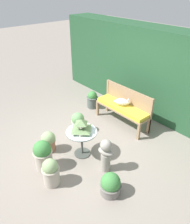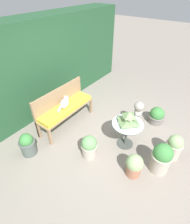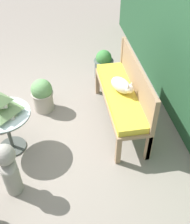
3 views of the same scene
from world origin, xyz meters
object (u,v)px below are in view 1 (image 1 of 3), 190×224
at_px(potted_plant_table_far, 51,172).
at_px(potted_plant_path_edge, 92,99).
at_px(pagoda_birdhouse, 81,126).
at_px(potted_plant_bench_right, 43,155).
at_px(garden_bench, 122,108).
at_px(cat, 122,102).
at_px(potted_plant_table_near, 49,141).
at_px(garden_bust, 106,154).
at_px(patio_table, 82,136).
at_px(potted_plant_patio_mid, 111,185).
at_px(potted_plant_bench_left, 78,122).

height_order(potted_plant_table_far, potted_plant_path_edge, potted_plant_table_far).
distance_m(pagoda_birdhouse, potted_plant_bench_right, 0.91).
xyz_separation_m(garden_bench, cat, (-0.02, 0.01, 0.18)).
distance_m(cat, pagoda_birdhouse, 1.51).
height_order(garden_bench, potted_plant_bench_right, potted_plant_bench_right).
relative_size(garden_bench, potted_plant_table_near, 3.15).
distance_m(cat, garden_bust, 1.71).
xyz_separation_m(cat, pagoda_birdhouse, (0.27, -1.49, 0.09)).
relative_size(patio_table, potted_plant_patio_mid, 1.49).
relative_size(patio_table, potted_plant_bench_right, 1.01).
bearing_deg(garden_bench, potted_plant_bench_left, -113.79).
relative_size(potted_plant_bench_right, potted_plant_path_edge, 1.25).
distance_m(garden_bench, cat, 0.18).
xyz_separation_m(potted_plant_table_near, potted_plant_patio_mid, (1.67, 0.21, -0.05)).
relative_size(potted_plant_bench_right, potted_plant_patio_mid, 1.48).
distance_m(potted_plant_bench_left, potted_plant_patio_mid, 1.94).
distance_m(garden_bench, garden_bust, 1.68).
bearing_deg(potted_plant_patio_mid, garden_bench, 128.06).
height_order(patio_table, pagoda_birdhouse, pagoda_birdhouse).
height_order(patio_table, potted_plant_table_far, patio_table).
relative_size(cat, garden_bust, 0.61).
xyz_separation_m(potted_plant_bench_right, potted_plant_table_far, (0.44, -0.10, -0.04)).
height_order(garden_bust, potted_plant_bench_left, garden_bust).
relative_size(potted_plant_bench_left, potted_plant_table_far, 0.92).
xyz_separation_m(cat, potted_plant_table_near, (-0.30, -1.95, -0.38)).
distance_m(garden_bust, potted_plant_bench_right, 1.21).
bearing_deg(garden_bust, cat, 106.65).
bearing_deg(garden_bench, garden_bust, -57.60).
xyz_separation_m(cat, garden_bust, (0.92, -1.43, -0.23)).
distance_m(pagoda_birdhouse, potted_plant_patio_mid, 1.25).
height_order(potted_plant_table_near, potted_plant_bench_right, potted_plant_bench_right).
bearing_deg(garden_bust, potted_plant_bench_left, 148.53).
xyz_separation_m(garden_bench, potted_plant_path_edge, (-1.14, -0.01, -0.20)).
relative_size(potted_plant_table_near, potted_plant_table_far, 0.85).
distance_m(potted_plant_bench_right, potted_plant_path_edge, 2.57).
bearing_deg(potted_plant_table_near, patio_table, 39.65).
xyz_separation_m(potted_plant_table_near, potted_plant_bench_left, (-0.14, 0.90, 0.02)).
height_order(garden_bust, potted_plant_path_edge, garden_bust).
height_order(potted_plant_patio_mid, potted_plant_table_far, potted_plant_table_far).
relative_size(garden_bench, potted_plant_patio_mid, 3.47).
relative_size(cat, potted_plant_bench_right, 0.70).
relative_size(pagoda_birdhouse, potted_plant_path_edge, 0.74).
height_order(potted_plant_bench_left, potted_plant_patio_mid, potted_plant_bench_left).
bearing_deg(potted_plant_path_edge, potted_plant_table_near, -67.05).
distance_m(potted_plant_table_near, potted_plant_path_edge, 2.10).
relative_size(potted_plant_table_far, potted_plant_path_edge, 1.10).
height_order(garden_bust, potted_plant_table_near, garden_bust).
bearing_deg(potted_plant_bench_left, potted_plant_bench_right, -67.27).
bearing_deg(potted_plant_path_edge, garden_bust, -34.68).
xyz_separation_m(potted_plant_bench_left, potted_plant_table_far, (0.96, -1.34, 0.02)).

